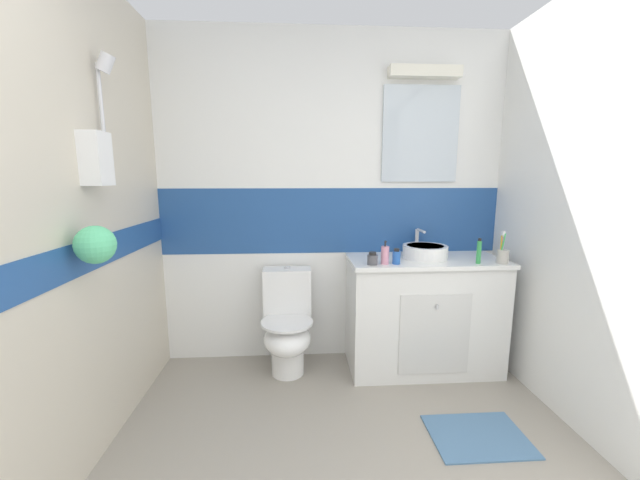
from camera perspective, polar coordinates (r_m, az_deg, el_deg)
The scene contains 12 objects.
ground_plane at distance 2.18m, azimuth 5.32°, elevation -32.12°, with size 3.20×3.48×0.04m, color gray.
wall_back_tiled at distance 2.87m, azimuth 2.06°, elevation 6.31°, with size 3.20×0.20×2.50m.
wall_left_shower_alcove at distance 1.94m, azimuth -37.36°, elevation 2.36°, with size 0.30×3.48×2.50m.
vanity_cabinet at distance 2.90m, azimuth 15.70°, elevation -10.96°, with size 1.11×0.52×0.85m.
sink_basin at distance 2.78m, azimuth 16.01°, elevation -1.66°, with size 0.32×0.37×0.20m.
toilet at distance 2.77m, azimuth -5.11°, elevation -13.10°, with size 0.37×0.50×0.77m.
toothbrush_cup at distance 2.80m, azimuth 26.58°, elevation -2.10°, with size 0.08×0.08×0.23m.
soap_dispenser at distance 2.52m, azimuth 10.09°, elevation -2.30°, with size 0.05×0.05×0.16m.
hair_gel_jar at distance 2.49m, azimuth 8.17°, elevation -2.94°, with size 0.07×0.07×0.09m.
toothpaste_tube_upright at distance 2.71m, azimuth 23.52°, elevation -1.68°, with size 0.03×0.03×0.18m.
lotion_bottle_short at distance 2.54m, azimuth 11.82°, elevation -2.59°, with size 0.05×0.05×0.11m.
bath_mat at distance 2.48m, azimuth 23.36°, elevation -26.23°, with size 0.53×0.38×0.01m, color #4C7299.
Camera 1 is at (-0.27, -0.40, 1.43)m, focal length 20.54 mm.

